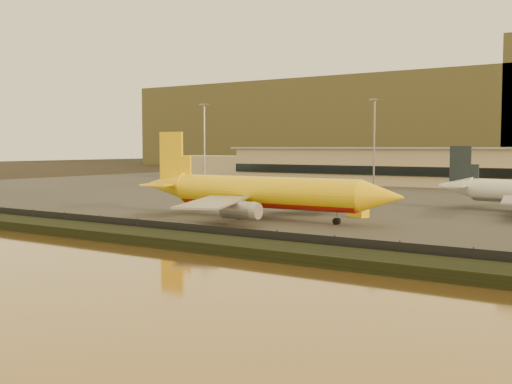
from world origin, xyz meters
TOP-DOWN VIEW (x-y plane):
  - ground at (0.00, 0.00)m, footprint 900.00×900.00m
  - embankment at (0.00, -17.00)m, footprint 320.00×7.00m
  - tarmac at (0.00, 95.00)m, footprint 320.00×220.00m
  - perimeter_fence at (0.00, -13.00)m, footprint 300.00×0.05m
  - terminal_building at (-14.52, 125.55)m, footprint 202.00×25.00m
  - apron_light_masts at (15.00, 75.00)m, footprint 152.20×12.20m
  - dhl_cargo_jet at (-1.93, 13.36)m, footprint 51.87×50.95m
  - gse_vehicle_yellow at (10.71, 26.01)m, footprint 4.42×3.26m
  - gse_vehicle_white at (-12.54, 33.27)m, footprint 4.62×2.29m

SIDE VIEW (x-z plane):
  - ground at x=0.00m, z-range 0.00..0.00m
  - tarmac at x=0.00m, z-range 0.00..0.20m
  - embankment at x=0.00m, z-range 0.00..1.40m
  - gse_vehicle_yellow at x=10.71m, z-range 0.20..2.01m
  - gse_vehicle_white at x=-12.54m, z-range 0.20..2.23m
  - perimeter_fence at x=0.00m, z-range 0.20..2.40m
  - dhl_cargo_jet at x=-1.93m, z-range -2.93..12.60m
  - terminal_building at x=-14.52m, z-range -0.05..12.55m
  - apron_light_masts at x=15.00m, z-range 3.00..28.40m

